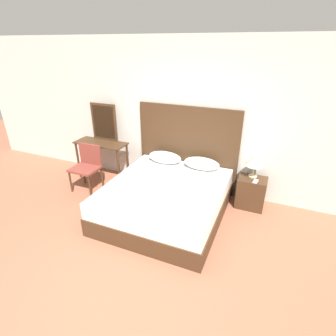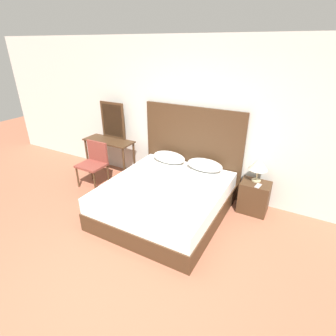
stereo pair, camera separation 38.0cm
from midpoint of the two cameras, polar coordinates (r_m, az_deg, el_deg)
The scene contains 13 objects.
ground_plane at distance 3.40m, azimuth -14.82°, elevation -24.48°, with size 16.00×16.00×0.00m, color #9E5B42.
wall_back at distance 4.72m, azimuth 3.14°, elevation 10.68°, with size 10.00×0.06×2.70m.
bed at distance 4.26m, azimuth -3.09°, elevation -6.99°, with size 1.79×1.97×0.55m.
headboard at distance 4.85m, azimuth 1.97°, elevation 4.15°, with size 1.88×0.05×1.58m.
pillow_left at distance 4.83m, azimuth -2.96°, elevation 2.29°, with size 0.63×0.32×0.21m.
pillow_right at distance 4.59m, azimuth 4.98°, elevation 0.93°, with size 0.63×0.32×0.21m.
phone_on_bed at distance 4.17m, azimuth -0.31°, elevation -3.20°, with size 0.10×0.16×0.01m.
nightstand at distance 4.61m, azimuth 15.39°, elevation -5.25°, with size 0.46×0.36×0.54m.
table_lamp at distance 4.43m, azimuth 16.12°, elevation 1.51°, with size 0.30×0.30×0.40m.
phone_on_nightstand at distance 4.40m, azimuth 16.21°, elevation -2.86°, with size 0.09×0.16×0.01m.
vanity_desk at distance 5.46m, azimuth -16.25°, elevation 3.87°, with size 1.05×0.42×0.78m.
vanity_mirror at distance 5.44m, azimuth -15.74°, elevation 9.58°, with size 0.56×0.03×0.73m.
chair at distance 5.21m, azimuth -19.17°, elevation 0.78°, with size 0.50×0.44×0.86m.
Camera 1 is at (1.37, -1.70, 2.57)m, focal length 28.00 mm.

